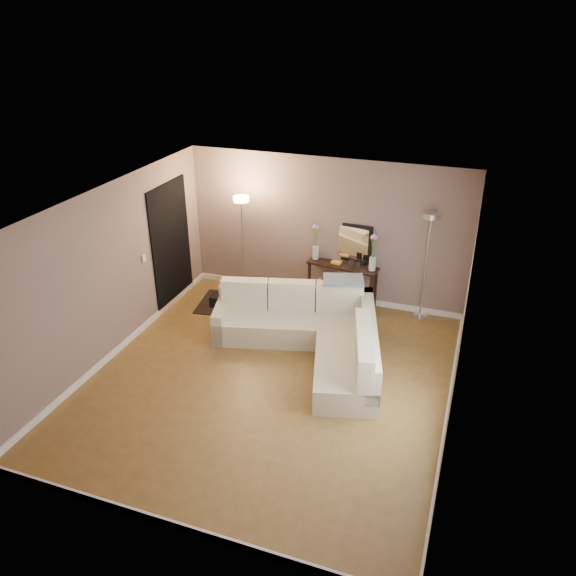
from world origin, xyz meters
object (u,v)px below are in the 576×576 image
(sectional_sofa, at_px, (313,332))
(floor_lamp_lit, at_px, (242,228))
(floor_lamp_unlit, at_px, (428,246))
(console_table, at_px, (338,281))

(sectional_sofa, xyz_separation_m, floor_lamp_lit, (-1.73, 1.32, 1.02))
(floor_lamp_lit, relative_size, floor_lamp_unlit, 1.01)
(console_table, xyz_separation_m, floor_lamp_lit, (-1.68, -0.31, 0.91))
(floor_lamp_lit, bearing_deg, sectional_sofa, -37.38)
(console_table, distance_m, floor_lamp_unlit, 1.74)
(console_table, xyz_separation_m, floor_lamp_unlit, (1.49, -0.04, 0.90))
(floor_lamp_lit, bearing_deg, floor_lamp_unlit, 4.97)
(sectional_sofa, height_order, floor_lamp_lit, floor_lamp_lit)
(sectional_sofa, distance_m, floor_lamp_unlit, 2.38)
(sectional_sofa, relative_size, floor_lamp_lit, 1.59)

